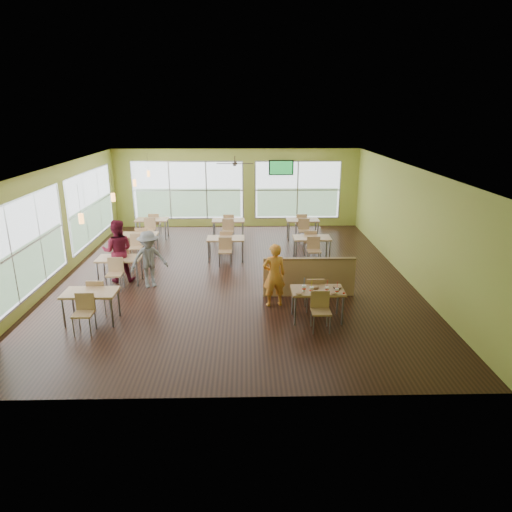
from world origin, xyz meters
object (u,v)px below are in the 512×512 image
man_plaid (274,275)px  food_basket (337,287)px  main_table (318,294)px  half_wall_divider (309,277)px

man_plaid → food_basket: man_plaid is taller
man_plaid → main_table: bearing=127.0°
main_table → food_basket: 0.49m
main_table → food_basket: (0.46, 0.07, 0.15)m
half_wall_divider → man_plaid: bearing=-147.6°
man_plaid → food_basket: bearing=139.9°
half_wall_divider → man_plaid: man_plaid is taller
main_table → half_wall_divider: bearing=90.0°
main_table → half_wall_divider: half_wall_divider is taller
food_basket → man_plaid: bearing=151.5°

